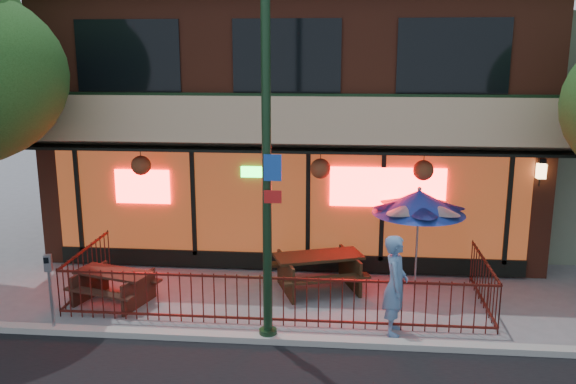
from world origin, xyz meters
name	(u,v)px	position (x,y,z in m)	size (l,w,h in m)	color
ground	(271,330)	(0.00, 0.00, 0.00)	(80.00, 80.00, 0.00)	gray
curb	(267,339)	(0.00, -0.50, 0.06)	(80.00, 0.25, 0.12)	#999993
restaurant_building	(300,86)	(0.00, 7.11, 4.13)	(12.96, 9.49, 8.05)	maroon
patio_fence	(274,288)	(0.00, 0.50, 0.63)	(8.44, 2.62, 1.00)	#47140F
street_light	(267,169)	(0.00, -0.40, 3.15)	(0.43, 0.32, 7.00)	#16321B
picnic_table_left	(114,282)	(-3.39, 0.98, 0.44)	(1.85, 1.60, 0.67)	#3C1F16
picnic_table_right	(318,267)	(0.80, 2.06, 0.53)	(2.25, 1.98, 0.80)	#302010
patio_umbrella	(419,202)	(2.93, 2.40, 1.95)	(2.00, 2.00, 2.28)	gray
pedestrian	(395,285)	(2.29, 0.10, 0.94)	(0.69, 0.45, 1.88)	#5982B2
parking_meter_near	(50,280)	(-4.00, -0.48, 1.03)	(0.16, 0.14, 1.51)	gray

